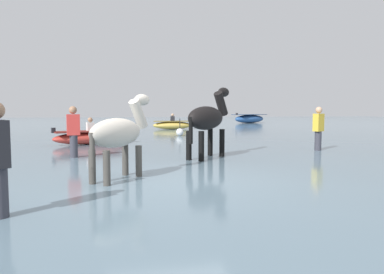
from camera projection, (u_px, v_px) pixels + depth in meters
name	position (u px, v px, depth m)	size (l,w,h in m)	color
ground_plane	(173.00, 197.00, 6.28)	(120.00, 120.00, 0.00)	gray
water_surface	(141.00, 141.00, 16.05)	(90.00, 90.00, 0.29)	slate
horse_lead_pinto	(119.00, 135.00, 6.29)	(1.27, 1.51, 1.84)	beige
horse_trailing_black	(208.00, 120.00, 9.12)	(1.63, 1.65, 2.15)	black
boat_mid_channel	(91.00, 137.00, 12.86)	(2.79, 1.76, 0.97)	#BC382D
boat_near_port	(249.00, 119.00, 33.47)	(3.98, 3.11, 0.95)	#28518E
boat_distant_west	(172.00, 125.00, 22.77)	(2.51, 0.98, 1.01)	gold
person_wading_mid	(74.00, 136.00, 9.20)	(0.35, 0.26, 1.63)	#383842
person_onlooker_left	(318.00, 132.00, 10.85)	(0.38, 0.32, 1.63)	#383842
channel_buoy	(180.00, 132.00, 16.96)	(0.36, 0.36, 0.82)	silver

